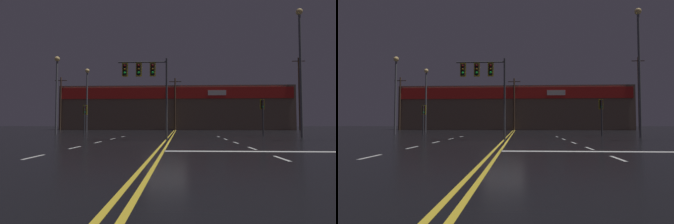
% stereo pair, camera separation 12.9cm
% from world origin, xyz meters
% --- Properties ---
extents(ground_plane, '(200.00, 200.00, 0.00)m').
position_xyz_m(ground_plane, '(0.00, 0.00, 0.00)').
color(ground_plane, black).
extents(road_markings, '(12.69, 60.00, 0.01)m').
position_xyz_m(road_markings, '(0.72, -0.85, 0.00)').
color(road_markings, gold).
rests_on(road_markings, ground).
extents(traffic_signal_median, '(3.57, 0.36, 5.83)m').
position_xyz_m(traffic_signal_median, '(-1.58, 2.30, 4.56)').
color(traffic_signal_median, '#38383D').
rests_on(traffic_signal_median, ground).
extents(traffic_signal_corner_northwest, '(0.42, 0.36, 3.06)m').
position_xyz_m(traffic_signal_corner_northwest, '(-8.80, 9.94, 2.24)').
color(traffic_signal_corner_northwest, '#38383D').
rests_on(traffic_signal_corner_northwest, ground).
extents(traffic_signal_corner_northeast, '(0.42, 0.36, 3.55)m').
position_xyz_m(traffic_signal_corner_northeast, '(8.92, 9.70, 2.61)').
color(traffic_signal_corner_northeast, '#38383D').
rests_on(traffic_signal_corner_northeast, ground).
extents(streetlight_near_left, '(0.56, 0.56, 11.12)m').
position_xyz_m(streetlight_near_left, '(11.19, 6.51, 6.94)').
color(streetlight_near_left, '#59595E').
rests_on(streetlight_near_left, ground).
extents(streetlight_far_left, '(0.56, 0.56, 8.51)m').
position_xyz_m(streetlight_far_left, '(-12.53, 11.51, 5.51)').
color(streetlight_far_left, '#59595E').
rests_on(streetlight_far_left, ground).
extents(streetlight_far_median, '(0.56, 0.56, 8.48)m').
position_xyz_m(streetlight_far_median, '(-11.47, 17.85, 5.49)').
color(streetlight_far_median, '#59595E').
rests_on(streetlight_far_median, ground).
extents(building_backdrop, '(42.33, 10.23, 8.01)m').
position_xyz_m(building_backdrop, '(0.00, 35.32, 4.02)').
color(building_backdrop, brown).
rests_on(building_backdrop, ground).
extents(utility_pole_row, '(44.57, 0.26, 12.68)m').
position_xyz_m(utility_pole_row, '(2.31, 30.12, 5.55)').
color(utility_pole_row, '#4C3828').
rests_on(utility_pole_row, ground).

